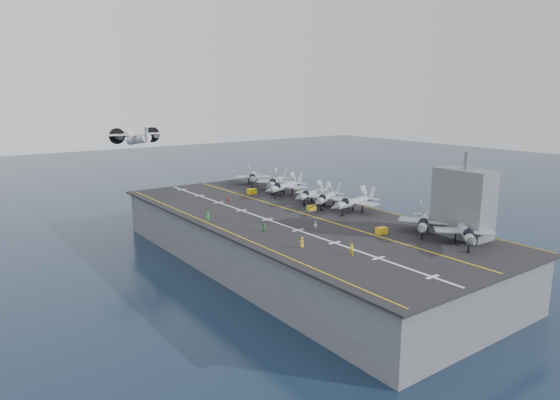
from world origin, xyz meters
TOP-DOWN VIEW (x-y plane):
  - ground at (0.00, 0.00)m, footprint 500.00×500.00m
  - hull at (0.00, 0.00)m, footprint 36.00×90.00m
  - flight_deck at (0.00, 0.00)m, footprint 38.00×92.00m
  - foul_line at (3.00, 0.00)m, footprint 0.35×90.00m
  - landing_centerline at (-6.00, 0.00)m, footprint 0.50×90.00m
  - deck_edge_port at (-17.00, 0.00)m, footprint 0.25×90.00m
  - deck_edge_stbd at (18.50, 0.00)m, footprint 0.25×90.00m
  - island_superstructure at (15.00, -30.00)m, footprint 5.00×10.00m
  - fighter_jet_0 at (10.65, -33.64)m, footprint 17.08×16.87m
  - fighter_jet_1 at (11.00, -25.18)m, footprint 16.88×15.53m
  - fighter_jet_3 at (12.08, -6.00)m, footprint 16.13×12.32m
  - fighter_jet_4 at (11.21, 1.67)m, footprint 16.14×14.47m
  - fighter_jet_5 at (11.43, 6.86)m, footprint 15.43×12.63m
  - fighter_jet_6 at (11.20, 17.39)m, footprint 17.17×14.18m
  - fighter_jet_7 at (12.77, 23.42)m, footprint 18.33×17.83m
  - fighter_jet_8 at (13.00, 34.83)m, footprint 15.96×17.24m
  - tow_cart_a at (4.70, -20.71)m, footprint 2.13×1.56m
  - tow_cart_b at (6.38, 1.15)m, footprint 1.88×1.27m
  - tow_cart_c at (5.84, 24.16)m, footprint 2.36×1.68m
  - crew_0 at (-12.18, -18.88)m, footprint 0.87×1.18m
  - crew_1 at (-8.34, -26.56)m, footprint 1.33×1.39m
  - crew_2 at (-11.71, -7.05)m, footprint 1.06×1.18m
  - crew_3 at (-16.51, 5.56)m, footprint 1.28×0.96m
  - crew_4 at (-4.18, 18.81)m, footprint 1.13×1.13m
  - crew_7 at (-3.21, -11.65)m, footprint 0.84×1.10m
  - transport_plane at (-13.07, 50.95)m, footprint 24.47×17.31m

SIDE VIEW (x-z plane):
  - ground at x=0.00m, z-range 0.00..0.00m
  - hull at x=0.00m, z-range 0.00..10.00m
  - flight_deck at x=0.00m, z-range 10.00..10.40m
  - foul_line at x=3.00m, z-range 10.41..10.43m
  - landing_centerline at x=-6.00m, z-range 10.41..10.43m
  - deck_edge_port at x=-17.00m, z-range 10.41..10.43m
  - deck_edge_stbd at x=18.50m, z-range 10.41..10.43m
  - tow_cart_b at x=6.38m, z-range 10.40..11.50m
  - tow_cart_a at x=4.70m, z-range 10.40..11.57m
  - tow_cart_c at x=5.84m, z-range 10.40..11.73m
  - crew_4 at x=-4.18m, z-range 10.40..12.00m
  - crew_2 at x=-11.71m, z-range 10.40..12.04m
  - crew_7 at x=-3.21m, z-range 10.40..12.06m
  - crew_0 at x=-12.18m, z-range 10.40..12.21m
  - crew_1 at x=-8.34m, z-range 10.40..12.34m
  - crew_3 at x=-16.51m, z-range 10.40..12.34m
  - fighter_jet_5 at x=11.43m, z-range 10.40..15.02m
  - fighter_jet_4 at x=11.21m, z-range 10.40..15.08m
  - fighter_jet_1 at x=11.00m, z-range 10.40..15.28m
  - fighter_jet_8 at x=13.00m, z-range 10.40..15.38m
  - fighter_jet_0 at x=10.65m, z-range 10.40..15.40m
  - fighter_jet_3 at x=12.08m, z-range 10.40..15.44m
  - fighter_jet_6 at x=11.20m, z-range 10.40..15.52m
  - fighter_jet_7 at x=12.77m, z-range 10.40..15.74m
  - island_superstructure at x=15.00m, z-range 10.40..25.40m
  - transport_plane at x=-13.07m, z-range 20.51..26.11m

